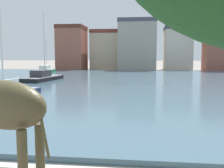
# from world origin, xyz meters

# --- Properties ---
(harbor_water) EXTENTS (86.37, 48.14, 0.33)m
(harbor_water) POSITION_xyz_m (0.00, 31.19, 0.17)
(harbor_water) COLOR #3D5666
(harbor_water) RESTS_ON ground
(sailboat_black) EXTENTS (3.36, 7.68, 8.56)m
(sailboat_black) POSITION_xyz_m (-11.82, 31.28, 0.56)
(sailboat_black) COLOR black
(sailboat_black) RESTS_ON ground
(sailboat_navy) EXTENTS (2.91, 7.03, 7.73)m
(sailboat_navy) POSITION_xyz_m (-9.70, 17.28, 0.42)
(sailboat_navy) COLOR navy
(sailboat_navy) RESTS_ON ground
(sailboat_green) EXTENTS (2.04, 5.85, 5.88)m
(sailboat_green) POSITION_xyz_m (-16.70, 44.90, 0.56)
(sailboat_green) COLOR #236B42
(sailboat_green) RESTS_ON ground
(townhouse_narrow_midrow) EXTENTS (5.71, 6.94, 9.75)m
(townhouse_narrow_midrow) POSITION_xyz_m (-15.48, 57.51, 4.89)
(townhouse_narrow_midrow) COLOR #8E5142
(townhouse_narrow_midrow) RESTS_ON ground
(townhouse_wide_warehouse) EXTENTS (6.47, 7.49, 8.97)m
(townhouse_wide_warehouse) POSITION_xyz_m (-8.42, 61.25, 4.50)
(townhouse_wide_warehouse) COLOR #C6B293
(townhouse_wide_warehouse) RESTS_ON ground
(townhouse_tall_gabled) EXTENTS (8.04, 6.48, 10.90)m
(townhouse_tall_gabled) POSITION_xyz_m (-1.15, 57.40, 5.47)
(townhouse_tall_gabled) COLOR gray
(townhouse_tall_gabled) RESTS_ON ground
(townhouse_end_terrace) EXTENTS (5.85, 7.54, 9.60)m
(townhouse_end_terrace) POSITION_xyz_m (7.60, 60.58, 4.81)
(townhouse_end_terrace) COLOR beige
(townhouse_end_terrace) RESTS_ON ground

